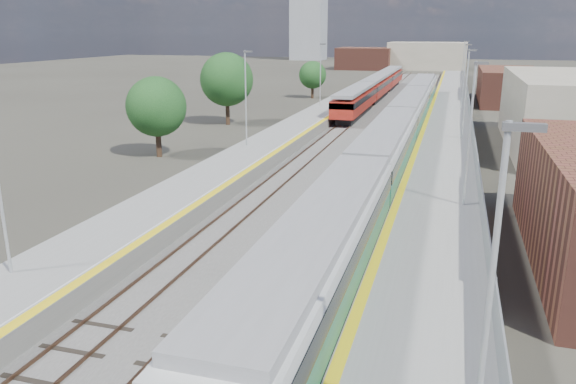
% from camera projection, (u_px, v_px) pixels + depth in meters
% --- Properties ---
extents(ground, '(320.00, 320.00, 0.00)m').
position_uv_depth(ground, '(394.00, 131.00, 57.86)').
color(ground, '#47443A').
rests_on(ground, ground).
extents(ballast_bed, '(10.50, 155.00, 0.06)m').
position_uv_depth(ballast_bed, '(375.00, 126.00, 60.77)').
color(ballast_bed, '#565451').
rests_on(ballast_bed, ground).
extents(tracks, '(8.96, 160.00, 0.17)m').
position_uv_depth(tracks, '(383.00, 123.00, 62.13)').
color(tracks, '#4C3323').
rests_on(tracks, ground).
extents(platform_right, '(4.70, 155.00, 8.52)m').
position_uv_depth(platform_right, '(448.00, 125.00, 58.58)').
color(platform_right, slate).
rests_on(platform_right, ground).
extents(platform_left, '(4.30, 155.00, 8.52)m').
position_uv_depth(platform_left, '(315.00, 119.00, 62.47)').
color(platform_left, slate).
rests_on(platform_left, ground).
extents(buildings, '(72.00, 185.50, 40.00)m').
position_uv_depth(buildings, '(361.00, 28.00, 141.48)').
color(buildings, brown).
rests_on(buildings, ground).
extents(green_train, '(2.86, 79.68, 3.15)m').
position_uv_depth(green_train, '(400.00, 126.00, 47.55)').
color(green_train, black).
rests_on(green_train, ground).
extents(red_train, '(2.66, 54.01, 3.36)m').
position_uv_depth(red_train, '(376.00, 87.00, 83.28)').
color(red_train, black).
rests_on(red_train, ground).
extents(tree_a, '(4.81, 4.81, 6.52)m').
position_uv_depth(tree_a, '(156.00, 107.00, 44.97)').
color(tree_a, '#382619').
rests_on(tree_a, ground).
extents(tree_b, '(5.74, 5.74, 7.78)m').
position_uv_depth(tree_b, '(227.00, 80.00, 60.49)').
color(tree_b, '#382619').
rests_on(tree_b, ground).
extents(tree_c, '(4.13, 4.13, 5.60)m').
position_uv_depth(tree_c, '(313.00, 75.00, 84.86)').
color(tree_c, '#382619').
rests_on(tree_c, ground).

